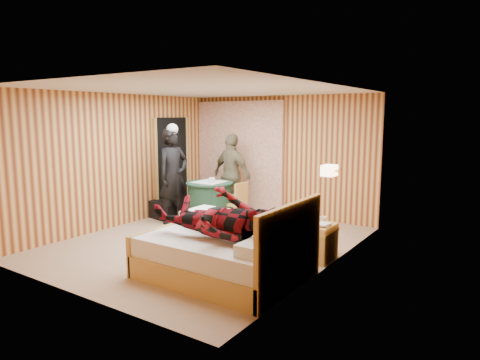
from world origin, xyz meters
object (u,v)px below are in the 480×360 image
Objects in this scene: nightstand at (319,241)px; man_at_table at (232,175)px; wall_lamp at (329,170)px; woman_standing at (173,176)px; round_table at (210,202)px; duffel_bag at (162,210)px; bed at (228,252)px; man_on_bed at (218,207)px; chair_near at (238,200)px; chair_far at (230,190)px.

man_at_table reaches higher than nightstand.
woman_standing reaches higher than wall_lamp.
wall_lamp is at bearing -85.30° from woman_standing.
woman_standing is at bearing 75.03° from man_at_table.
round_table reaches higher than duffel_bag.
bed is at bearing -47.40° from round_table.
woman_standing is at bearing 175.65° from wall_lamp.
wall_lamp is 0.15× the size of man_on_bed.
man_at_table is (-2.73, 1.43, -0.44)m from wall_lamp.
bed is 3.64× the size of nightstand.
man_at_table is (1.05, 1.04, 0.69)m from duffel_bag.
duffel_bag is 3.72m from man_on_bed.
duffel_bag is (-1.05, -0.27, -0.23)m from round_table.
nightstand is 0.32× the size of man_at_table.
man_on_bed is (0.03, -0.23, 0.66)m from bed.
chair_near is 1.69m from duffel_bag.
round_table is at bearing -69.55° from chair_near.
nightstand is 0.66× the size of chair_near.
wall_lamp is 0.14× the size of woman_standing.
bed is at bearing -19.82° from duffel_bag.
nightstand is at bearing 159.68° from man_at_table.
wall_lamp is 1.92m from bed.
man_at_table reaches higher than duffel_bag.
man_on_bed is at bearing -114.86° from wall_lamp.
chair_near is at bearing 159.55° from wall_lamp.
round_table is 0.58m from chair_near.
duffel_bag is (-3.73, 0.59, -0.10)m from nightstand.
nightstand is 0.88× the size of duffel_bag.
chair_near is 1.33× the size of duffel_bag.
chair_far is at bearing 149.73° from nightstand.
nightstand is at bearing 58.61° from bed.
round_table is at bearing -104.03° from chair_far.
duffel_bag is 0.90m from woman_standing.
bed reaches higher than nightstand.
duffel_bag is at bearing 171.02° from nightstand.
duffel_bag is (-3.77, 0.39, -1.12)m from wall_lamp.
round_table is (-2.73, 0.66, -0.89)m from wall_lamp.
man_on_bed is (-0.77, -1.67, -0.33)m from wall_lamp.
wall_lamp is at bearing 163.34° from man_at_table.
wall_lamp is 1.87m from man_on_bed.
nightstand is 0.59× the size of chair_far.
round_table is at bearing 162.24° from nightstand.
chair_far is 1.47m from duffel_bag.
chair_near is at bearing 119.37° from man_on_bed.
bed is 3.08m from woman_standing.
bed is at bearing 134.86° from man_at_table.
wall_lamp is at bearing 61.01° from bed.
nightstand is 3.19m from man_at_table.
wall_lamp reaches higher than duffel_bag.
wall_lamp is 3.96m from duffel_bag.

